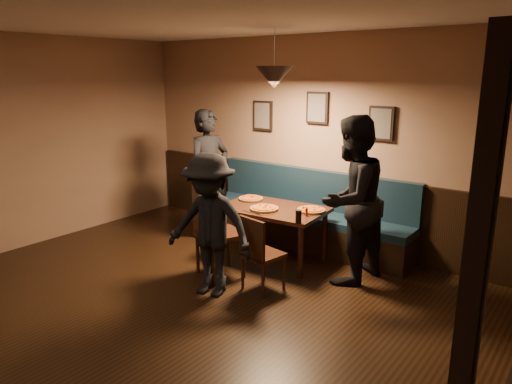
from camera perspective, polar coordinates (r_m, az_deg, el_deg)
floor at (r=4.47m, az=-17.66°, el=-17.58°), size 7.00×7.00×0.00m
ceiling at (r=3.87m, az=-20.95°, el=20.68°), size 7.00×7.00×0.00m
wall_back at (r=6.51m, az=7.39°, el=6.05°), size 6.00×0.00×6.00m
wainscot at (r=6.67m, az=7.02°, el=-1.66°), size 5.88×0.06×1.00m
booth_bench at (r=6.44m, az=5.79°, el=-2.18°), size 3.00×0.60×1.00m
picture_left at (r=6.94m, az=0.83°, el=9.16°), size 0.32×0.04×0.42m
picture_center at (r=6.43m, az=7.38°, el=9.99°), size 0.32×0.04×0.42m
picture_right at (r=6.05m, az=14.79°, el=7.96°), size 0.32×0.04×0.42m
pendant_lamp at (r=5.65m, az=2.22°, el=13.60°), size 0.44×0.44×0.25m
dining_table at (r=5.98m, az=2.04°, el=-5.01°), size 1.34×0.93×0.68m
chair_near_left at (r=5.48m, az=-4.35°, el=-4.80°), size 0.61×0.61×1.06m
chair_near_right at (r=5.14m, az=0.89°, el=-7.33°), size 0.43×0.43×0.84m
diner_left at (r=6.70m, az=-5.62°, el=2.07°), size 0.53×0.72×1.82m
diner_right at (r=5.33m, az=11.30°, el=-0.98°), size 0.82×1.00×1.87m
diner_front at (r=4.97m, az=-5.60°, el=-4.01°), size 1.07×0.74×1.52m
pizza_a at (r=6.22m, az=-0.63°, el=-0.78°), size 0.38×0.38×0.04m
pizza_b at (r=5.77m, az=0.99°, el=-1.96°), size 0.38×0.38×0.04m
pizza_c at (r=5.74m, az=6.65°, el=-2.14°), size 0.34×0.34×0.04m
soda_glass at (r=5.28m, az=5.12°, el=-2.93°), size 0.09×0.09×0.15m
tabasco_bottle at (r=5.54m, az=6.10°, el=-2.30°), size 0.03×0.03×0.12m
napkin_a at (r=6.36m, az=-0.94°, el=-0.60°), size 0.18×0.18×0.01m
napkin_b at (r=5.99m, az=-3.95°, el=-1.56°), size 0.16×0.16×0.01m
cutlery_set at (r=5.65m, az=-0.56°, el=-2.50°), size 0.18×0.05×0.00m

